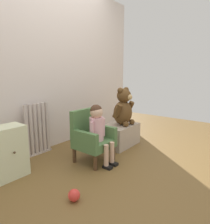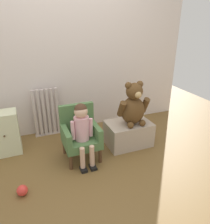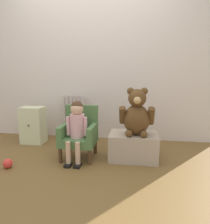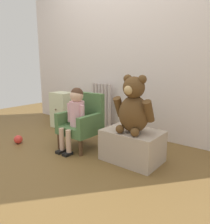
% 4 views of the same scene
% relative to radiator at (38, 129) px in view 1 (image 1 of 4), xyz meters
% --- Properties ---
extents(ground_plane, '(6.00, 6.00, 0.00)m').
position_rel_radiator_xyz_m(ground_plane, '(0.29, -1.15, -0.34)').
color(ground_plane, brown).
extents(back_wall, '(3.80, 0.05, 2.40)m').
position_rel_radiator_xyz_m(back_wall, '(0.29, 0.12, 0.86)').
color(back_wall, silver).
rests_on(back_wall, ground_plane).
extents(radiator, '(0.37, 0.05, 0.69)m').
position_rel_radiator_xyz_m(radiator, '(0.00, 0.00, 0.00)').
color(radiator, beige).
rests_on(radiator, ground_plane).
extents(small_dresser, '(0.33, 0.27, 0.55)m').
position_rel_radiator_xyz_m(small_dresser, '(-0.54, -0.28, -0.07)').
color(small_dresser, beige).
rests_on(small_dresser, ground_plane).
extents(child_armchair, '(0.41, 0.40, 0.64)m').
position_rel_radiator_xyz_m(child_armchair, '(0.29, -0.69, -0.03)').
color(child_armchair, '#4C7240').
rests_on(child_armchair, ground_plane).
extents(child_figure, '(0.25, 0.35, 0.71)m').
position_rel_radiator_xyz_m(child_figure, '(0.29, -0.80, 0.12)').
color(child_figure, '#E3A8B4').
rests_on(child_figure, ground_plane).
extents(low_bench, '(0.57, 0.39, 0.32)m').
position_rel_radiator_xyz_m(low_bench, '(0.95, -0.66, -0.18)').
color(low_bench, tan).
rests_on(low_bench, ground_plane).
extents(large_teddy_bear, '(0.40, 0.28, 0.55)m').
position_rel_radiator_xyz_m(large_teddy_bear, '(0.98, -0.70, 0.22)').
color(large_teddy_bear, brown).
rests_on(large_teddy_bear, low_bench).
extents(toy_ball, '(0.10, 0.10, 0.10)m').
position_rel_radiator_xyz_m(toy_ball, '(-0.41, -1.12, -0.29)').
color(toy_ball, red).
rests_on(toy_ball, ground_plane).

